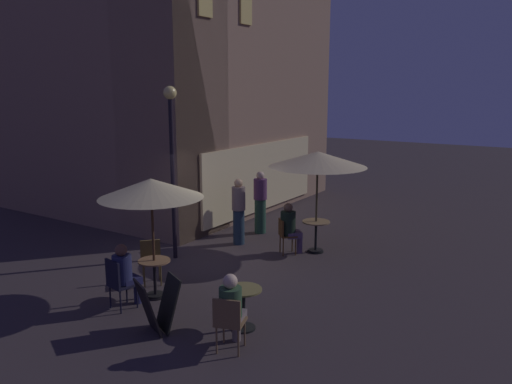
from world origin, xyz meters
TOP-DOWN VIEW (x-y plane):
  - ground_plane at (0.00, 0.00)m, footprint 60.00×60.00m
  - cafe_building at (3.62, 3.97)m, footprint 8.73×8.44m
  - street_lamp_near_corner at (0.11, 0.87)m, footprint 0.30×0.30m
  - menu_sandwich_board at (-2.88, -1.44)m, footprint 0.82×0.78m
  - cafe_table_0 at (-1.86, -0.37)m, footprint 0.62×0.62m
  - cafe_table_1 at (2.34, -1.76)m, footprint 0.68×0.68m
  - cafe_table_2 at (-2.02, -2.57)m, footprint 0.62×0.62m
  - patio_umbrella_0 at (-1.86, -0.37)m, footprint 1.97×1.97m
  - patio_umbrella_1 at (2.34, -1.76)m, footprint 2.37×2.37m
  - cafe_chair_0 at (-2.64, -0.23)m, footprint 0.50×0.50m
  - cafe_chair_1 at (-1.33, 0.23)m, footprint 0.58×0.58m
  - cafe_chair_2 at (1.78, -1.19)m, footprint 0.55×0.55m
  - cafe_chair_3 at (-2.80, -2.83)m, footprint 0.55×0.55m
  - patron_seated_0 at (-2.49, -0.26)m, footprint 0.54×0.41m
  - patron_seated_1 at (1.87, -1.28)m, footprint 0.54×0.54m
  - patron_seated_2 at (-2.67, -2.78)m, footprint 0.54×0.45m
  - patron_standing_3 at (3.03, 0.31)m, footprint 0.37×0.37m
  - patron_standing_4 at (1.86, 0.23)m, footprint 0.35×0.35m

SIDE VIEW (x-z plane):
  - ground_plane at x=0.00m, z-range 0.00..0.00m
  - menu_sandwich_board at x=-2.88m, z-range 0.01..0.92m
  - cafe_table_2 at x=-2.02m, z-range 0.12..0.84m
  - cafe_table_0 at x=-1.86m, z-range 0.13..0.88m
  - cafe_chair_2 at x=1.78m, z-range 0.10..0.97m
  - cafe_chair_1 at x=-1.33m, z-range 0.11..0.99m
  - cafe_chair_3 at x=-2.80m, z-range 0.10..1.01m
  - cafe_table_1 at x=2.34m, z-range 0.16..0.95m
  - cafe_chair_0 at x=-2.64m, z-range 0.09..1.05m
  - patron_seated_0 at x=-2.49m, z-range 0.09..1.32m
  - patron_seated_2 at x=-2.67m, z-range 0.09..1.33m
  - patron_seated_1 at x=1.87m, z-range 0.09..1.36m
  - patron_standing_4 at x=1.86m, z-range 0.01..1.74m
  - patron_standing_3 at x=3.03m, z-range 0.00..1.75m
  - patio_umbrella_0 at x=-1.86m, z-range 0.97..3.32m
  - patio_umbrella_1 at x=2.34m, z-range 1.06..3.57m
  - street_lamp_near_corner at x=0.11m, z-range 0.72..4.76m
  - cafe_building at x=3.62m, z-range -0.01..8.34m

